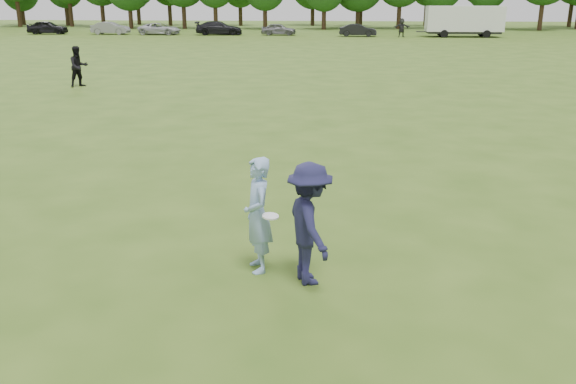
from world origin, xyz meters
name	(u,v)px	position (x,y,z in m)	size (l,w,h in m)	color
ground	(328,263)	(0.00, 0.00, 0.00)	(200.00, 200.00, 0.00)	#335016
thrower	(258,215)	(-1.14, -0.33, 0.96)	(0.70, 0.46, 1.92)	#87A7D1
defender	(310,224)	(-0.29, -0.70, 0.98)	(1.26, 0.73, 1.95)	#1C1B3D
player_far_a	(79,66)	(-12.58, 20.01, 0.98)	(0.96, 0.74, 1.97)	black
player_far_d	(402,28)	(7.02, 58.61, 0.98)	(1.82, 0.58, 1.97)	#2A2A2A
car_a	(48,27)	(-33.07, 60.51, 0.76)	(1.79, 4.45, 1.52)	black
car_b	(110,28)	(-25.67, 60.51, 0.70)	(1.49, 4.27, 1.41)	gray
car_c	(160,29)	(-19.91, 60.37, 0.65)	(2.17, 4.70, 1.31)	#B7B7BC
car_d	(219,28)	(-13.15, 60.53, 0.76)	(2.12, 5.22, 1.51)	black
car_e	(279,29)	(-6.38, 60.56, 0.66)	(1.56, 3.88, 1.32)	slate
car_f	(358,30)	(2.39, 59.09, 0.67)	(1.41, 4.04, 1.33)	black
disc_in_play	(270,216)	(-0.91, -0.55, 1.03)	(0.29, 0.29, 0.06)	white
cargo_trailer	(464,20)	(13.63, 59.10, 1.78)	(9.00, 2.75, 3.20)	white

